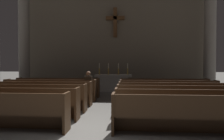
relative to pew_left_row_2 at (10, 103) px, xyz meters
The scene contains 21 objects.
ground_plane 2.83m from the pew_left_row_2, 21.72° to the right, with size 80.00×80.00×0.00m, color #66635E.
pew_left_row_2 is the anchor object (origin of this frame).
pew_left_row_3 1.07m from the pew_left_row_2, 90.00° to the left, with size 4.11×0.50×0.95m.
pew_left_row_4 2.14m from the pew_left_row_2, 90.00° to the left, with size 4.11×0.50×0.95m.
pew_left_row_5 3.21m from the pew_left_row_2, 90.00° to the left, with size 4.11×0.50×0.95m.
pew_left_row_6 4.28m from the pew_left_row_2, 90.00° to the left, with size 4.11×0.50×0.95m.
pew_right_row_1 5.28m from the pew_left_row_2, 11.69° to the right, with size 4.11×0.50×0.95m.
pew_right_row_2 5.17m from the pew_left_row_2, ahead, with size 4.11×0.50×0.95m.
pew_right_row_3 5.28m from the pew_left_row_2, 11.69° to the left, with size 4.11×0.50×0.95m.
pew_right_row_4 5.60m from the pew_left_row_2, 22.49° to the left, with size 4.11×0.50×0.95m.
pew_right_row_5 6.09m from the pew_left_row_2, 31.84° to the left, with size 4.11×0.50×0.95m.
pew_right_row_6 6.72m from the pew_left_row_2, 39.62° to the left, with size 4.11×0.50×0.95m.
column_left_third 8.20m from the pew_left_row_2, 113.94° to the left, with size 1.02×1.02×7.10m.
column_right_third 11.23m from the pew_left_row_2, 40.14° to the left, with size 1.02×1.02×7.10m.
altar 7.14m from the pew_left_row_2, 68.76° to the left, with size 2.20×0.90×1.01m.
candlestick_outer_left 6.92m from the pew_left_row_2, 75.37° to the left, with size 0.16×0.16×0.67m.
candlestick_inner_left 7.08m from the pew_left_row_2, 71.03° to the left, with size 0.16×0.16×0.67m.
candlestick_inner_right 7.29m from the pew_left_row_2, 66.55° to the left, with size 0.16×0.16×0.67m.
candlestick_outer_right 7.53m from the pew_left_row_2, 62.68° to the left, with size 0.16×0.16×0.67m.
apse_with_cross 9.64m from the pew_left_row_2, 73.21° to the left, with size 12.45×0.49×8.06m.
lone_worshipper 3.69m from the pew_left_row_2, 61.84° to the left, with size 0.32×0.43×1.32m.
Camera 1 is at (0.92, -4.95, 1.62)m, focal length 34.03 mm.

